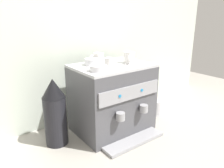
# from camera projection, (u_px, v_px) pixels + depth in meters

# --- Properties ---
(ground_plane) EXTENTS (4.00, 4.00, 0.00)m
(ground_plane) POSITION_uv_depth(u_px,v_px,m) (112.00, 128.00, 1.64)
(ground_plane) COLOR #9E998E
(tiled_backsplash_wall) EXTENTS (2.80, 0.03, 1.03)m
(tiled_backsplash_wall) POSITION_uv_depth(u_px,v_px,m) (88.00, 55.00, 1.73)
(tiled_backsplash_wall) COLOR silver
(tiled_backsplash_wall) RESTS_ON ground_plane
(espresso_machine) EXTENTS (0.53, 0.49, 0.49)m
(espresso_machine) POSITION_uv_depth(u_px,v_px,m) (112.00, 98.00, 1.56)
(espresso_machine) COLOR #4C4C51
(espresso_machine) RESTS_ON ground_plane
(ceramic_cup_0) EXTENTS (0.10, 0.10, 0.08)m
(ceramic_cup_0) POSITION_uv_depth(u_px,v_px,m) (129.00, 58.00, 1.53)
(ceramic_cup_0) COLOR white
(ceramic_cup_0) RESTS_ON espresso_machine
(ceramic_cup_1) EXTENTS (0.10, 0.06, 0.06)m
(ceramic_cup_1) POSITION_uv_depth(u_px,v_px,m) (109.00, 63.00, 1.40)
(ceramic_cup_1) COLOR white
(ceramic_cup_1) RESTS_ON espresso_machine
(ceramic_cup_2) EXTENTS (0.11, 0.07, 0.07)m
(ceramic_cup_2) POSITION_uv_depth(u_px,v_px,m) (98.00, 58.00, 1.56)
(ceramic_cup_2) COLOR white
(ceramic_cup_2) RESTS_ON espresso_machine
(ceramic_bowl_0) EXTENTS (0.11, 0.11, 0.04)m
(ceramic_bowl_0) POSITION_uv_depth(u_px,v_px,m) (93.00, 62.00, 1.47)
(ceramic_bowl_0) COLOR white
(ceramic_bowl_0) RESTS_ON espresso_machine
(ceramic_bowl_1) EXTENTS (0.11, 0.11, 0.04)m
(ceramic_bowl_1) POSITION_uv_depth(u_px,v_px,m) (98.00, 68.00, 1.31)
(ceramic_bowl_1) COLOR white
(ceramic_bowl_1) RESTS_ON espresso_machine
(coffee_grinder) EXTENTS (0.15, 0.15, 0.44)m
(coffee_grinder) POSITION_uv_depth(u_px,v_px,m) (55.00, 112.00, 1.38)
(coffee_grinder) COLOR black
(coffee_grinder) RESTS_ON ground_plane
(milk_pitcher) EXTENTS (0.11, 0.11, 0.12)m
(milk_pitcher) POSITION_uv_depth(u_px,v_px,m) (155.00, 107.00, 1.85)
(milk_pitcher) COLOR #B7B7BC
(milk_pitcher) RESTS_ON ground_plane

